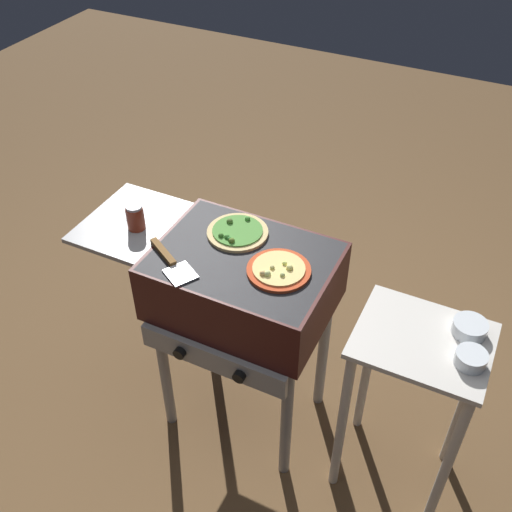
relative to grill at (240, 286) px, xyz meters
name	(u,v)px	position (x,y,z in m)	size (l,w,h in m)	color
ground_plane	(246,409)	(0.01, 0.00, -0.76)	(8.00, 8.00, 0.00)	brown
grill	(240,286)	(0.00, 0.00, 0.00)	(0.96, 0.53, 0.90)	#38110F
pizza_cheese	(279,270)	(0.16, -0.02, 0.15)	(0.22, 0.22, 0.03)	#C64723
pizza_veggie	(237,232)	(-0.06, 0.11, 0.15)	(0.23, 0.23, 0.03)	#E0C17F
sauce_jar	(135,217)	(-0.42, -0.02, 0.19)	(0.07, 0.07, 0.10)	maroon
spatula	(170,261)	(-0.20, -0.14, 0.15)	(0.25, 0.18, 0.02)	#B7BABF
prep_table	(412,383)	(0.67, 0.00, -0.19)	(0.44, 0.36, 0.79)	beige
topping_bowl_near	(471,359)	(0.83, -0.03, 0.06)	(0.10, 0.10, 0.04)	silver
topping_bowl_far	(470,328)	(0.80, 0.10, 0.06)	(0.11, 0.11, 0.04)	silver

